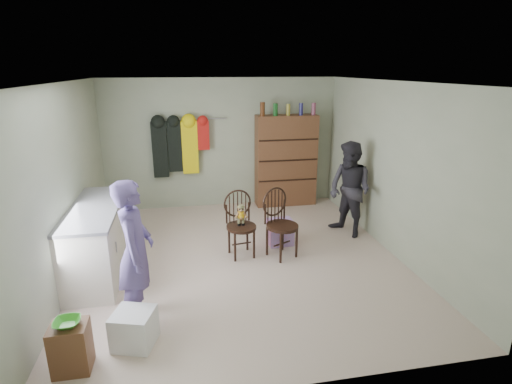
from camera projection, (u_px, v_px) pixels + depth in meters
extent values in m
plane|color=beige|center=(242.00, 259.00, 5.83)|extent=(5.00, 5.00, 0.00)
plane|color=#A9B094|center=(222.00, 144.00, 7.80)|extent=(4.50, 0.00, 4.50)
plane|color=#A9B094|center=(66.00, 185.00, 5.06)|extent=(0.00, 5.00, 5.00)
plane|color=#A9B094|center=(392.00, 169.00, 5.86)|extent=(0.00, 5.00, 5.00)
plane|color=white|center=(240.00, 82.00, 5.09)|extent=(5.00, 5.00, 0.00)
cube|color=silver|center=(98.00, 241.00, 5.35)|extent=(0.60, 1.80, 0.90)
cube|color=slate|center=(94.00, 208.00, 5.21)|extent=(0.64, 1.86, 0.04)
cylinder|color=#99999E|center=(117.00, 247.00, 4.96)|extent=(0.02, 0.02, 0.14)
cylinder|color=#99999E|center=(125.00, 221.00, 5.80)|extent=(0.02, 0.02, 0.14)
cube|color=brown|center=(71.00, 348.00, 3.63)|extent=(0.33, 0.28, 0.47)
imported|color=green|center=(67.00, 323.00, 3.56)|extent=(0.24, 0.24, 0.06)
cube|color=white|center=(134.00, 328.00, 3.99)|extent=(0.48, 0.46, 0.37)
cylinder|color=black|center=(241.00, 227.00, 5.81)|extent=(0.50, 0.50, 0.04)
cylinder|color=black|center=(235.00, 247.00, 5.70)|extent=(0.03, 0.03, 0.43)
cylinder|color=black|center=(254.00, 245.00, 5.79)|extent=(0.03, 0.03, 0.43)
cylinder|color=black|center=(229.00, 239.00, 5.97)|extent=(0.03, 0.03, 0.43)
cylinder|color=black|center=(247.00, 237.00, 6.06)|extent=(0.03, 0.03, 0.43)
torus|color=black|center=(237.00, 203.00, 5.87)|extent=(0.42, 0.10, 0.42)
cylinder|color=black|center=(227.00, 214.00, 5.85)|extent=(0.03, 0.03, 0.29)
cylinder|color=black|center=(249.00, 211.00, 5.96)|extent=(0.03, 0.03, 0.29)
cylinder|color=yellow|center=(241.00, 215.00, 5.77)|extent=(0.10, 0.10, 0.09)
cylinder|color=#475128|center=(241.00, 221.00, 5.80)|extent=(0.06, 0.06, 0.14)
sphere|color=#9E7042|center=(241.00, 209.00, 5.74)|extent=(0.09, 0.09, 0.09)
cylinder|color=#475128|center=(241.00, 206.00, 5.73)|extent=(0.08, 0.08, 0.03)
cube|color=black|center=(241.00, 209.00, 5.70)|extent=(0.06, 0.01, 0.02)
cylinder|color=black|center=(282.00, 226.00, 5.78)|extent=(0.61, 0.61, 0.05)
cylinder|color=black|center=(281.00, 248.00, 5.65)|extent=(0.04, 0.04, 0.45)
cylinder|color=black|center=(297.00, 243.00, 5.82)|extent=(0.04, 0.04, 0.45)
cylinder|color=black|center=(267.00, 241.00, 5.89)|extent=(0.04, 0.04, 0.45)
cylinder|color=black|center=(283.00, 236.00, 6.06)|extent=(0.04, 0.04, 0.45)
torus|color=black|center=(275.00, 202.00, 5.82)|extent=(0.41, 0.22, 0.44)
cylinder|color=black|center=(265.00, 214.00, 5.75)|extent=(0.03, 0.03, 0.30)
cylinder|color=black|center=(284.00, 209.00, 5.96)|extent=(0.03, 0.03, 0.30)
cube|color=pink|center=(280.00, 232.00, 6.28)|extent=(0.39, 0.31, 0.40)
imported|color=#625093|center=(136.00, 252.00, 4.23)|extent=(0.40, 0.59, 1.60)
imported|color=#2D2B33|center=(350.00, 190.00, 6.47)|extent=(0.85, 0.94, 1.56)
cube|color=brown|center=(286.00, 161.00, 7.94)|extent=(1.20, 0.38, 1.80)
cube|color=black|center=(288.00, 180.00, 7.87)|extent=(1.16, 0.02, 0.03)
cube|color=black|center=(288.00, 160.00, 7.75)|extent=(1.16, 0.02, 0.03)
cube|color=black|center=(289.00, 140.00, 7.63)|extent=(1.16, 0.02, 0.03)
cylinder|color=#592D14|center=(262.00, 109.00, 7.45)|extent=(0.09, 0.09, 0.26)
cylinder|color=#19591E|center=(275.00, 110.00, 7.50)|extent=(0.09, 0.09, 0.23)
cylinder|color=#A59933|center=(288.00, 110.00, 7.55)|extent=(0.07, 0.07, 0.22)
cylinder|color=navy|center=(301.00, 109.00, 7.59)|extent=(0.08, 0.08, 0.23)
cylinder|color=#8C3F59|center=(314.00, 109.00, 7.63)|extent=(0.08, 0.08, 0.23)
cylinder|color=#99999E|center=(200.00, 119.00, 7.53)|extent=(1.00, 0.02, 0.02)
cube|color=black|center=(160.00, 150.00, 7.50)|extent=(0.28, 0.10, 1.05)
cube|color=black|center=(175.00, 147.00, 7.53)|extent=(0.26, 0.10, 0.95)
cube|color=yellow|center=(190.00, 147.00, 7.59)|extent=(0.30, 0.10, 1.00)
cube|color=red|center=(203.00, 135.00, 7.57)|extent=(0.22, 0.10, 0.55)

